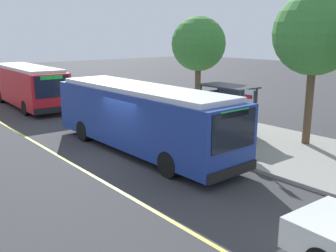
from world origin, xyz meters
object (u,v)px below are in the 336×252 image
at_px(route_sign_post, 248,113).
at_px(pedestrian_commuter, 244,133).
at_px(transit_bus_main, 141,116).
at_px(transit_bus_second, 27,85).
at_px(waiting_bench, 232,124).

distance_m(route_sign_post, pedestrian_commuter, 0.85).
bearing_deg(transit_bus_main, transit_bus_second, -179.96).
height_order(transit_bus_main, pedestrian_commuter, transit_bus_main).
relative_size(transit_bus_main, waiting_bench, 6.78).
distance_m(waiting_bench, route_sign_post, 3.92).
bearing_deg(transit_bus_main, pedestrian_commuter, 36.81).
height_order(transit_bus_main, route_sign_post, same).
distance_m(transit_bus_second, waiting_bench, 15.91).
xyz_separation_m(route_sign_post, pedestrian_commuter, (-0.05, -0.12, -0.84)).
xyz_separation_m(transit_bus_second, pedestrian_commuter, (17.83, 2.73, -0.50)).
bearing_deg(waiting_bench, transit_bus_second, -161.04).
xyz_separation_m(waiting_bench, route_sign_post, (2.87, -2.31, 1.32)).
height_order(waiting_bench, pedestrian_commuter, pedestrian_commuter).
bearing_deg(transit_bus_second, waiting_bench, 18.96).
xyz_separation_m(waiting_bench, pedestrian_commuter, (2.82, -2.43, 0.48)).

